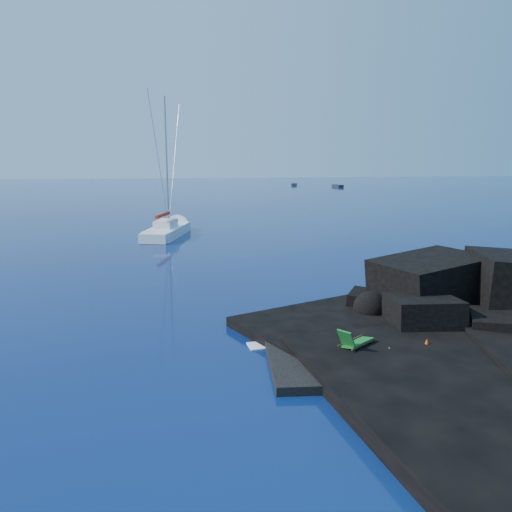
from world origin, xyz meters
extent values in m
plane|color=#040F40|center=(0.00, 0.00, 0.00)|extent=(400.00, 400.00, 0.00)
cube|color=black|center=(4.50, 0.50, 0.00)|extent=(9.08, 6.86, 0.70)
cube|color=silver|center=(4.59, -0.13, 0.37)|extent=(2.08, 1.62, 0.05)
cone|color=#E94D0C|center=(6.72, 0.25, 0.60)|extent=(0.37, 0.37, 0.50)
cube|color=#26262B|center=(35.05, 134.44, 0.00)|extent=(2.86, 5.09, 0.65)
cube|color=black|center=(45.23, 122.91, 0.00)|extent=(1.97, 5.23, 0.68)
camera|label=1|loc=(-3.45, -17.54, 8.03)|focal=35.00mm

